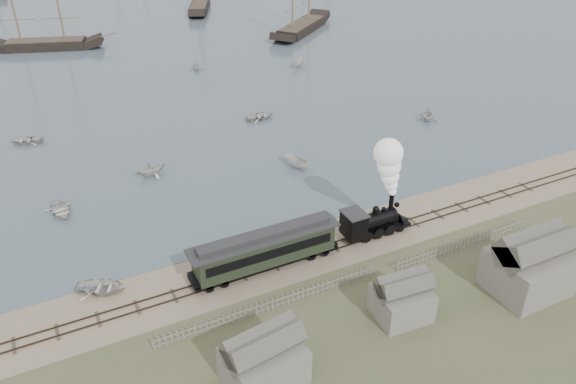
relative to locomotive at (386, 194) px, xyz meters
name	(u,v)px	position (x,y,z in m)	size (l,w,h in m)	color
ground	(304,241)	(-7.27, 2.00, -4.22)	(600.00, 600.00, 0.00)	tan
rail_track	(315,252)	(-7.27, 0.00, -4.18)	(120.00, 1.80, 0.16)	#36271D
picket_fence_west	(273,309)	(-13.77, -5.00, -4.22)	(19.00, 0.10, 1.20)	slate
picket_fence_east	(464,248)	(5.23, -5.50, -4.22)	(15.00, 0.10, 1.20)	slate
shed_left	(264,380)	(-17.27, -11.00, -4.22)	(5.00, 4.00, 4.10)	slate
shed_mid	(400,315)	(-5.27, -10.00, -4.22)	(4.00, 3.50, 3.60)	slate
shed_right	(524,289)	(5.73, -12.00, -4.22)	(6.00, 5.00, 5.10)	slate
locomotive	(386,194)	(0.00, 0.00, 0.00)	(7.34, 2.74, 9.15)	black
passenger_coach	(265,249)	(-12.14, 0.00, -2.18)	(13.25, 2.56, 3.22)	black
beached_dinghy	(102,287)	(-25.35, 3.20, -3.80)	(4.09, 2.92, 0.85)	silver
rowboat_0	(61,210)	(-26.75, 16.86, -3.78)	(3.72, 2.66, 0.77)	silver
rowboat_1	(151,168)	(-16.64, 20.64, -3.27)	(3.40, 2.93, 1.79)	silver
rowboat_2	(296,162)	(-1.41, 14.98, -3.50)	(3.43, 1.29, 1.33)	silver
rowboat_3	(260,116)	(0.64, 29.56, -3.75)	(3.98, 2.84, 0.82)	silver
rowboat_4	(428,114)	(20.66, 19.11, -3.30)	(3.29, 2.84, 1.74)	silver
rowboat_5	(299,63)	(15.68, 47.09, -3.51)	(3.38, 1.27, 1.30)	silver
rowboat_6	(27,140)	(-28.32, 35.73, -3.76)	(3.88, 2.77, 0.80)	silver
rowboat_7	(196,66)	(-0.44, 53.17, -3.46)	(2.69, 2.32, 1.42)	silver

